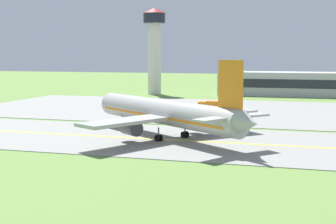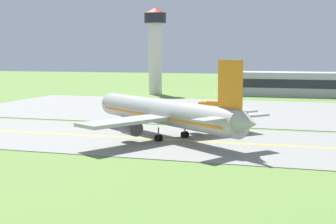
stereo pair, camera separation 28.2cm
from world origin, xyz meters
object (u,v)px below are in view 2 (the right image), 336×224
at_px(service_truck_fuel, 212,106).
at_px(service_truck_catering, 115,100).
at_px(airplane_lead, 166,113).
at_px(control_tower, 155,43).

bearing_deg(service_truck_fuel, service_truck_catering, 161.30).
distance_m(airplane_lead, control_tower, 85.68).
distance_m(service_truck_fuel, control_tower, 53.64).
height_order(service_truck_catering, control_tower, control_tower).
bearing_deg(airplane_lead, control_tower, 109.23).
relative_size(service_truck_fuel, service_truck_catering, 0.93).
xyz_separation_m(airplane_lead, control_tower, (-27.90, 79.98, 12.86)).
bearing_deg(airplane_lead, service_truck_catering, 121.44).
xyz_separation_m(airplane_lead, service_truck_fuel, (-0.09, 36.80, -2.60)).
bearing_deg(service_truck_catering, control_tower, 89.26).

